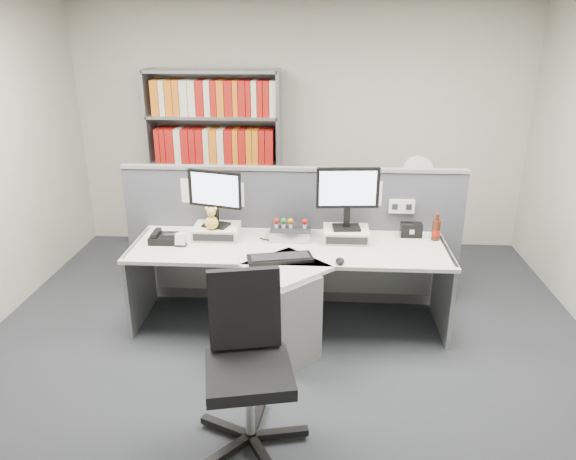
# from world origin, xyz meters

# --- Properties ---
(ground) EXTENTS (5.50, 5.50, 0.00)m
(ground) POSITION_xyz_m (0.00, 0.00, 0.00)
(ground) COLOR #31353A
(ground) RESTS_ON ground
(room_shell) EXTENTS (5.04, 5.54, 2.72)m
(room_shell) POSITION_xyz_m (0.00, 0.00, 1.79)
(room_shell) COLOR #B8B5A4
(room_shell) RESTS_ON ground
(partition) EXTENTS (3.00, 0.08, 1.27)m
(partition) POSITION_xyz_m (0.00, 1.25, 0.65)
(partition) COLOR #4C4D56
(partition) RESTS_ON ground
(desk) EXTENTS (2.60, 1.20, 0.72)m
(desk) POSITION_xyz_m (0.00, 0.60, 0.46)
(desk) COLOR silver
(desk) RESTS_ON ground
(monitor_riser_left) EXTENTS (0.38, 0.31, 0.10)m
(monitor_riser_left) POSITION_xyz_m (-0.63, 0.98, 0.77)
(monitor_riser_left) COLOR beige
(monitor_riser_left) RESTS_ON desk
(monitor_riser_right) EXTENTS (0.38, 0.31, 0.10)m
(monitor_riser_right) POSITION_xyz_m (0.47, 0.98, 0.77)
(monitor_riser_right) COLOR beige
(monitor_riser_right) RESTS_ON desk
(monitor_left) EXTENTS (0.46, 0.20, 0.48)m
(monitor_left) POSITION_xyz_m (-0.63, 0.98, 1.11)
(monitor_left) COLOR black
(monitor_left) RESTS_ON monitor_riser_left
(monitor_right) EXTENTS (0.52, 0.18, 0.52)m
(monitor_right) POSITION_xyz_m (0.47, 0.98, 1.13)
(monitor_right) COLOR black
(monitor_right) RESTS_ON monitor_riser_right
(desktop_pc) EXTENTS (0.34, 0.30, 0.09)m
(desktop_pc) POSITION_xyz_m (-0.00, 1.02, 0.76)
(desktop_pc) COLOR black
(desktop_pc) RESTS_ON desk
(figurines) EXTENTS (0.29, 0.05, 0.09)m
(figurines) POSITION_xyz_m (-0.02, 1.00, 0.86)
(figurines) COLOR beige
(figurines) RESTS_ON desktop_pc
(keyboard) EXTENTS (0.53, 0.30, 0.03)m
(keyboard) POSITION_xyz_m (-0.05, 0.52, 0.74)
(keyboard) COLOR black
(keyboard) RESTS_ON desk
(mouse) EXTENTS (0.07, 0.11, 0.04)m
(mouse) POSITION_xyz_m (0.41, 0.49, 0.74)
(mouse) COLOR black
(mouse) RESTS_ON desk
(desk_phone) EXTENTS (0.22, 0.20, 0.09)m
(desk_phone) POSITION_xyz_m (-1.06, 0.84, 0.76)
(desk_phone) COLOR black
(desk_phone) RESTS_ON desk
(desk_calendar) EXTENTS (0.09, 0.07, 0.11)m
(desk_calendar) POSITION_xyz_m (-0.89, 0.76, 0.77)
(desk_calendar) COLOR black
(desk_calendar) RESTS_ON desk
(plush_toy) EXTENTS (0.11, 0.11, 0.19)m
(plush_toy) POSITION_xyz_m (-0.65, 0.90, 0.90)
(plush_toy) COLOR gold
(plush_toy) RESTS_ON monitor_riser_left
(speaker) EXTENTS (0.18, 0.10, 0.12)m
(speaker) POSITION_xyz_m (1.03, 1.09, 0.78)
(speaker) COLOR black
(speaker) RESTS_ON desk
(cola_bottle) EXTENTS (0.07, 0.07, 0.24)m
(cola_bottle) POSITION_xyz_m (1.22, 1.02, 0.81)
(cola_bottle) COLOR #3F190A
(cola_bottle) RESTS_ON desk
(shelving_unit) EXTENTS (1.41, 0.40, 2.00)m
(shelving_unit) POSITION_xyz_m (-0.90, 2.44, 0.98)
(shelving_unit) COLOR gray
(shelving_unit) RESTS_ON ground
(filing_cabinet) EXTENTS (0.45, 0.61, 0.70)m
(filing_cabinet) POSITION_xyz_m (1.20, 1.99, 0.35)
(filing_cabinet) COLOR gray
(filing_cabinet) RESTS_ON ground
(desk_fan) EXTENTS (0.31, 0.18, 0.52)m
(desk_fan) POSITION_xyz_m (1.20, 1.99, 1.03)
(desk_fan) COLOR white
(desk_fan) RESTS_ON filing_cabinet
(office_chair) EXTENTS (0.69, 0.68, 1.05)m
(office_chair) POSITION_xyz_m (-0.17, -0.57, 0.56)
(office_chair) COLOR silver
(office_chair) RESTS_ON ground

